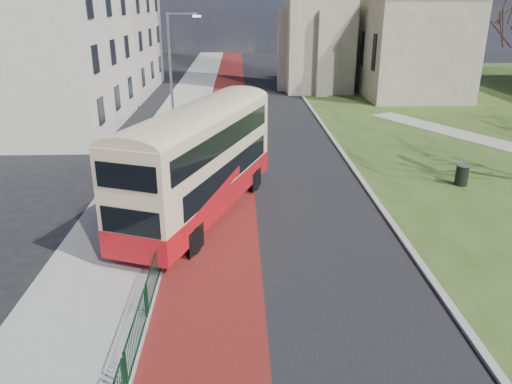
{
  "coord_description": "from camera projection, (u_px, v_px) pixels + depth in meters",
  "views": [
    {
      "loc": [
        -0.23,
        -14.52,
        8.64
      ],
      "look_at": [
        0.4,
        2.94,
        2.0
      ],
      "focal_mm": 35.0,
      "sensor_mm": 36.0,
      "label": 1
    }
  ],
  "objects": [
    {
      "name": "litter_bin",
      "position": [
        462.0,
        175.0,
        24.94
      ],
      "size": [
        0.87,
        0.87,
        1.09
      ],
      "rotation": [
        0.0,
        0.0,
        -0.35
      ],
      "color": "black",
      "rests_on": "grass_green"
    },
    {
      "name": "pavement_west",
      "position": [
        171.0,
        133.0,
        35.13
      ],
      "size": [
        4.0,
        120.0,
        0.12
      ],
      "primitive_type": "cube",
      "color": "gray",
      "rests_on": "ground"
    },
    {
      "name": "bus",
      "position": [
        200.0,
        157.0,
        20.74
      ],
      "size": [
        6.21,
        11.17,
        4.59
      ],
      "rotation": [
        0.0,
        0.0,
        -0.36
      ],
      "color": "red",
      "rests_on": "ground"
    },
    {
      "name": "kerb_west",
      "position": [
        199.0,
        132.0,
        35.2
      ],
      "size": [
        0.25,
        120.0,
        0.13
      ],
      "primitive_type": "cube",
      "color": "#999993",
      "rests_on": "ground"
    },
    {
      "name": "streetlamp",
      "position": [
        173.0,
        71.0,
        31.67
      ],
      "size": [
        2.13,
        0.18,
        8.0
      ],
      "color": "gray",
      "rests_on": "pavement_west"
    },
    {
      "name": "street_block_near",
      "position": [
        38.0,
        36.0,
        34.41
      ],
      "size": [
        10.3,
        14.3,
        13.0
      ],
      "color": "beige",
      "rests_on": "ground"
    },
    {
      "name": "bus_lane",
      "position": [
        225.0,
        133.0,
        35.28
      ],
      "size": [
        3.4,
        120.0,
        0.01
      ],
      "primitive_type": "cube",
      "color": "#591414",
      "rests_on": "ground"
    },
    {
      "name": "street_block_far",
      "position": [
        99.0,
        34.0,
        49.62
      ],
      "size": [
        10.3,
        16.3,
        11.5
      ],
      "color": "#BBB29E",
      "rests_on": "ground"
    },
    {
      "name": "pedestrian_railing",
      "position": [
        172.0,
        217.0,
        20.08
      ],
      "size": [
        0.07,
        24.0,
        1.12
      ],
      "color": "#0C351D",
      "rests_on": "ground"
    },
    {
      "name": "road_carriageway",
      "position": [
        263.0,
        133.0,
        35.37
      ],
      "size": [
        9.0,
        120.0,
        0.01
      ],
      "primitive_type": "cube",
      "color": "black",
      "rests_on": "ground"
    },
    {
      "name": "kerb_east",
      "position": [
        323.0,
        125.0,
        37.37
      ],
      "size": [
        0.25,
        80.0,
        0.13
      ],
      "primitive_type": "cube",
      "color": "#999993",
      "rests_on": "ground"
    },
    {
      "name": "ground",
      "position": [
        247.0,
        279.0,
        16.64
      ],
      "size": [
        160.0,
        160.0,
        0.0
      ],
      "primitive_type": "plane",
      "color": "black",
      "rests_on": "ground"
    }
  ]
}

